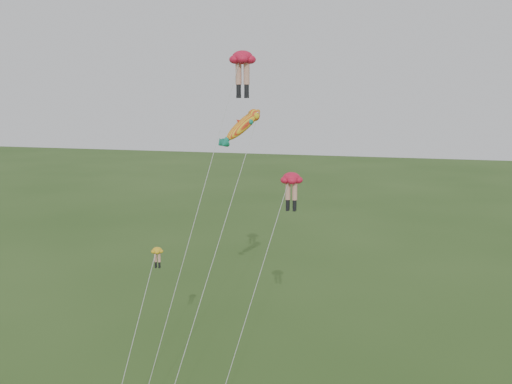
# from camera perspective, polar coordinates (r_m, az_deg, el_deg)

# --- Properties ---
(legs_kite_red_high) EXTENTS (5.35, 8.24, 21.93)m
(legs_kite_red_high) POSITION_cam_1_polar(r_m,az_deg,el_deg) (36.55, -1.46, 12.64)
(legs_kite_red_high) COLOR red
(legs_kite_red_high) RESTS_ON ground
(legs_kite_red_mid) EXTENTS (4.19, 6.73, 14.70)m
(legs_kite_red_mid) POSITION_cam_1_polar(r_m,az_deg,el_deg) (33.68, 3.42, 0.68)
(legs_kite_red_mid) COLOR red
(legs_kite_red_mid) RESTS_ON ground
(legs_kite_yellow) EXTENTS (0.96, 8.89, 9.65)m
(legs_kite_yellow) POSITION_cam_1_polar(r_m,az_deg,el_deg) (36.57, -10.21, -7.26)
(legs_kite_yellow) COLOR gold
(legs_kite_yellow) RESTS_ON ground
(fish_kite) EXTENTS (3.59, 11.70, 18.52)m
(fish_kite) POSITION_cam_1_polar(r_m,az_deg,el_deg) (38.41, -1.31, 6.58)
(fish_kite) COLOR yellow
(fish_kite) RESTS_ON ground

